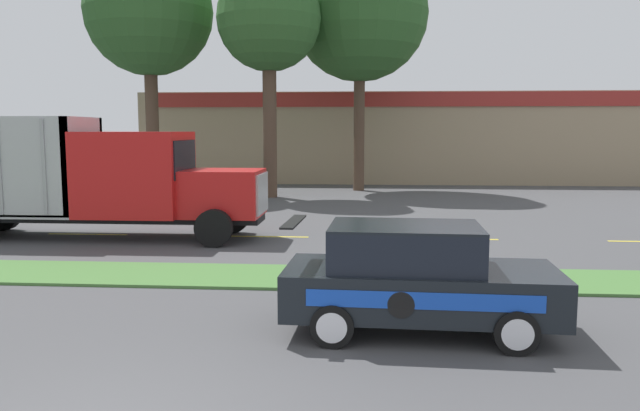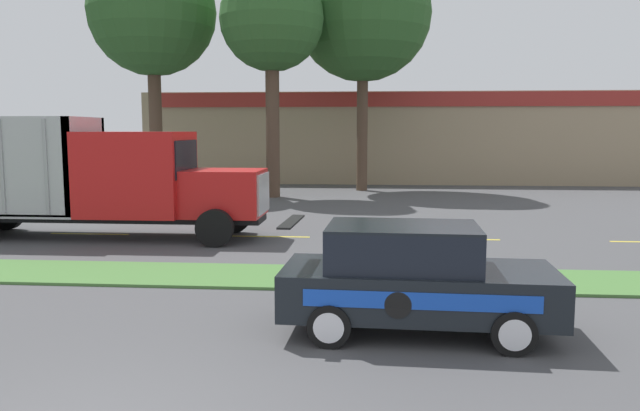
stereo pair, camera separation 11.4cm
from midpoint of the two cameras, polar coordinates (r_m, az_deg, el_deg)
name	(u,v)px [view 2 (the right image)]	position (r m, az deg, el deg)	size (l,w,h in m)	color
grass_verge	(238,276)	(13.31, -7.28, -6.38)	(120.00, 2.07, 0.06)	#477538
centre_line_3	(90,234)	(19.80, -20.16, -2.45)	(2.40, 0.14, 0.01)	yellow
centre_line_4	(269,236)	(18.20, -4.53, -2.84)	(2.40, 0.14, 0.01)	yellow
centre_line_5	(457,239)	(18.13, 12.58, -3.02)	(2.40, 0.14, 0.01)	yellow
dump_truck_lead	(97,183)	(18.89, -19.54, 1.98)	(11.28, 2.59, 3.45)	black
rally_car	(414,278)	(9.63, 8.88, -6.56)	(4.17, 2.01, 1.69)	black
store_building_backdrop	(409,137)	(41.43, 8.22, 6.19)	(31.36, 12.10, 5.24)	#9E896B
tree_behind_left	(272,10)	(29.31, -4.33, 17.41)	(4.69, 4.69, 11.57)	brown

